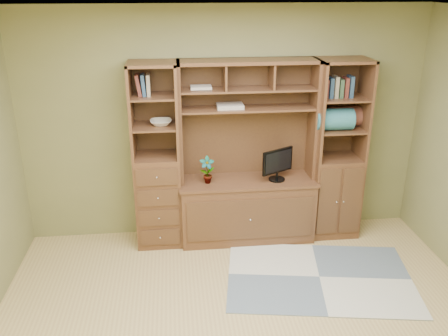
{
  "coord_description": "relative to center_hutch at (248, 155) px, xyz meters",
  "views": [
    {
      "loc": [
        -0.57,
        -3.09,
        2.82
      ],
      "look_at": [
        -0.09,
        1.2,
        1.1
      ],
      "focal_mm": 38.0,
      "sensor_mm": 36.0,
      "label": 1
    }
  ],
  "objects": [
    {
      "name": "room",
      "position": [
        -0.23,
        -1.73,
        0.28
      ],
      "size": [
        4.6,
        4.1,
        2.64
      ],
      "color": "tan",
      "rests_on": "ground"
    },
    {
      "name": "center_hutch",
      "position": [
        0.0,
        0.0,
        0.0
      ],
      "size": [
        1.54,
        0.53,
        2.05
      ],
      "primitive_type": "cube",
      "color": "#54321D",
      "rests_on": "ground"
    },
    {
      "name": "left_tower",
      "position": [
        -1.0,
        0.04,
        0.0
      ],
      "size": [
        0.5,
        0.45,
        2.05
      ],
      "primitive_type": "cube",
      "color": "#54321D",
      "rests_on": "ground"
    },
    {
      "name": "right_tower",
      "position": [
        1.02,
        0.04,
        0.0
      ],
      "size": [
        0.55,
        0.45,
        2.05
      ],
      "primitive_type": "cube",
      "color": "#54321D",
      "rests_on": "ground"
    },
    {
      "name": "rug",
      "position": [
        0.61,
        -0.89,
        -1.02
      ],
      "size": [
        2.02,
        1.51,
        0.01
      ],
      "primitive_type": "cube",
      "rotation": [
        0.0,
        0.0,
        -0.16
      ],
      "color": "#969A9B",
      "rests_on": "ground"
    },
    {
      "name": "monitor",
      "position": [
        0.33,
        -0.03,
        -0.04
      ],
      "size": [
        0.45,
        0.36,
        0.5
      ],
      "primitive_type": "cube",
      "rotation": [
        0.0,
        0.0,
        0.5
      ],
      "color": "black",
      "rests_on": "center_hutch"
    },
    {
      "name": "orchid",
      "position": [
        -0.46,
        -0.03,
        -0.14
      ],
      "size": [
        0.16,
        0.11,
        0.31
      ],
      "primitive_type": "imported",
      "color": "#AE5D3A",
      "rests_on": "center_hutch"
    },
    {
      "name": "magazines",
      "position": [
        -0.19,
        0.09,
        0.54
      ],
      "size": [
        0.28,
        0.21,
        0.04
      ],
      "primitive_type": "cube",
      "color": "#B0A396",
      "rests_on": "center_hutch"
    },
    {
      "name": "bowl",
      "position": [
        -0.93,
        0.04,
        0.39
      ],
      "size": [
        0.23,
        0.23,
        0.06
      ],
      "primitive_type": "imported",
      "color": "beige",
      "rests_on": "left_tower"
    },
    {
      "name": "blanket_teal",
      "position": [
        0.94,
        -0.01,
        0.38
      ],
      "size": [
        0.41,
        0.24,
        0.24
      ],
      "primitive_type": "cube",
      "color": "#2C6B76",
      "rests_on": "right_tower"
    },
    {
      "name": "blanket_red",
      "position": [
        1.12,
        0.12,
        0.38
      ],
      "size": [
        0.4,
        0.22,
        0.22
      ],
      "primitive_type": "cube",
      "color": "brown",
      "rests_on": "right_tower"
    }
  ]
}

